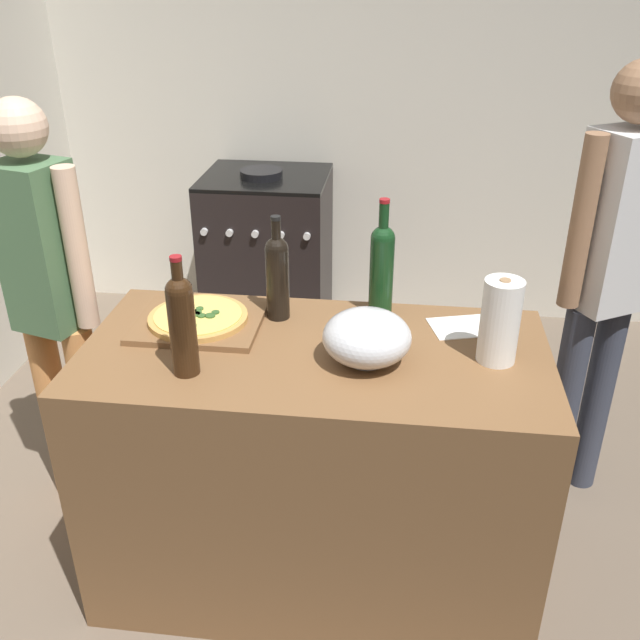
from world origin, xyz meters
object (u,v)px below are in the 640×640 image
object	(u,v)px
wine_bottle_clear	(182,321)
stove	(268,255)
person_in_stripes	(50,294)
person_in_red	(608,269)
mixing_bowl	(367,337)
paper_towel_roll	(500,321)
wine_bottle_amber	(382,265)
pizza	(198,317)
wine_bottle_green	(277,274)

from	to	relation	value
wine_bottle_clear	stove	xyz separation A→B (m)	(-0.15, 1.96, -0.60)
person_in_stripes	person_in_red	world-z (taller)	person_in_red
mixing_bowl	wine_bottle_clear	bearing A→B (deg)	-166.34
mixing_bowl	paper_towel_roll	distance (m)	0.39
wine_bottle_amber	person_in_red	size ratio (longest dim) A/B	0.23
stove	person_in_stripes	distance (m)	1.65
mixing_bowl	wine_bottle_amber	bearing A→B (deg)	85.69
wine_bottle_clear	stove	size ratio (longest dim) A/B	0.37
wine_bottle_amber	stove	world-z (taller)	wine_bottle_amber
paper_towel_roll	wine_bottle_amber	world-z (taller)	wine_bottle_amber
mixing_bowl	paper_towel_roll	size ratio (longest dim) A/B	1.00
pizza	stove	world-z (taller)	stove
wine_bottle_clear	paper_towel_roll	bearing A→B (deg)	11.55
wine_bottle_clear	person_in_stripes	size ratio (longest dim) A/B	0.23
paper_towel_roll	wine_bottle_clear	world-z (taller)	wine_bottle_clear
wine_bottle_green	stove	size ratio (longest dim) A/B	0.36
paper_towel_roll	stove	world-z (taller)	paper_towel_roll
pizza	person_in_stripes	size ratio (longest dim) A/B	0.20
person_in_stripes	person_in_red	size ratio (longest dim) A/B	0.94
wine_bottle_amber	pizza	bearing A→B (deg)	-163.52
wine_bottle_amber	wine_bottle_green	size ratio (longest dim) A/B	1.13
wine_bottle_amber	stove	xyz separation A→B (m)	(-0.68, 1.51, -0.61)
mixing_bowl	stove	world-z (taller)	mixing_bowl
pizza	paper_towel_roll	size ratio (longest dim) A/B	1.23
wine_bottle_green	wine_bottle_clear	distance (m)	0.43
pizza	person_in_stripes	distance (m)	0.61
mixing_bowl	wine_bottle_clear	xyz separation A→B (m)	(-0.51, -0.12, 0.08)
wine_bottle_clear	person_in_stripes	xyz separation A→B (m)	(-0.63, 0.44, -0.16)
wine_bottle_amber	person_in_stripes	distance (m)	1.17
pizza	paper_towel_roll	world-z (taller)	paper_towel_roll
wine_bottle_clear	person_in_red	bearing A→B (deg)	29.08
wine_bottle_green	person_in_red	bearing A→B (deg)	17.70
wine_bottle_amber	person_in_red	distance (m)	0.84
mixing_bowl	stove	bearing A→B (deg)	109.77
wine_bottle_clear	wine_bottle_amber	bearing A→B (deg)	40.41
pizza	person_in_stripes	bearing A→B (deg)	164.48
stove	person_in_stripes	world-z (taller)	person_in_stripes
person_in_red	pizza	bearing A→B (deg)	-161.65
wine_bottle_amber	wine_bottle_green	xyz separation A→B (m)	(-0.33, -0.08, -0.02)
pizza	wine_bottle_amber	world-z (taller)	wine_bottle_amber
pizza	wine_bottle_amber	xyz separation A→B (m)	(0.58, 0.17, 0.14)
pizza	wine_bottle_clear	xyz separation A→B (m)	(0.05, -0.28, 0.13)
person_in_red	paper_towel_roll	bearing A→B (deg)	-128.25
stove	person_in_red	size ratio (longest dim) A/B	0.57
paper_towel_roll	person_in_red	bearing A→B (deg)	51.75
mixing_bowl	person_in_red	distance (m)	1.02
wine_bottle_amber	person_in_red	bearing A→B (deg)	19.68
mixing_bowl	stove	size ratio (longest dim) A/B	0.27
mixing_bowl	wine_bottle_amber	size ratio (longest dim) A/B	0.66
pizza	wine_bottle_green	xyz separation A→B (m)	(0.24, 0.10, 0.12)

